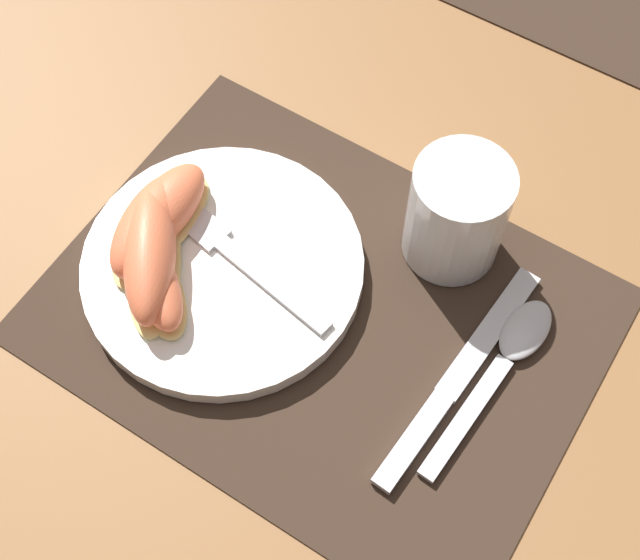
% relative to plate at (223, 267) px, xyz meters
% --- Properties ---
extents(ground_plane, '(3.00, 3.00, 0.00)m').
position_rel_plate_xyz_m(ground_plane, '(0.09, 0.01, -0.01)').
color(ground_plane, olive).
extents(placemat, '(0.43, 0.32, 0.00)m').
position_rel_plate_xyz_m(placemat, '(0.09, 0.01, -0.01)').
color(placemat, '#38281E').
rests_on(placemat, ground_plane).
extents(plate, '(0.23, 0.23, 0.02)m').
position_rel_plate_xyz_m(plate, '(0.00, 0.00, 0.00)').
color(plate, white).
rests_on(plate, placemat).
extents(juice_glass, '(0.08, 0.08, 0.10)m').
position_rel_plate_xyz_m(juice_glass, '(0.15, 0.12, 0.04)').
color(juice_glass, silver).
rests_on(juice_glass, placemat).
extents(knife, '(0.03, 0.22, 0.01)m').
position_rel_plate_xyz_m(knife, '(0.21, 0.02, -0.01)').
color(knife, silver).
rests_on(knife, placemat).
extents(spoon, '(0.04, 0.18, 0.01)m').
position_rel_plate_xyz_m(spoon, '(0.23, 0.06, -0.00)').
color(spoon, silver).
rests_on(spoon, placemat).
extents(fork, '(0.19, 0.05, 0.00)m').
position_rel_plate_xyz_m(fork, '(-0.00, 0.01, 0.01)').
color(fork, silver).
rests_on(fork, plate).
extents(citrus_wedge_0, '(0.05, 0.11, 0.04)m').
position_rel_plate_xyz_m(citrus_wedge_0, '(-0.06, 0.01, 0.02)').
color(citrus_wedge_0, '#F4DB84').
rests_on(citrus_wedge_0, plate).
extents(citrus_wedge_1, '(0.07, 0.11, 0.04)m').
position_rel_plate_xyz_m(citrus_wedge_1, '(-0.06, -0.01, 0.03)').
color(citrus_wedge_1, '#F4DB84').
rests_on(citrus_wedge_1, plate).
extents(citrus_wedge_2, '(0.11, 0.13, 0.05)m').
position_rel_plate_xyz_m(citrus_wedge_2, '(-0.04, -0.03, 0.03)').
color(citrus_wedge_2, '#F4DB84').
rests_on(citrus_wedge_2, plate).
extents(citrus_wedge_3, '(0.11, 0.09, 0.03)m').
position_rel_plate_xyz_m(citrus_wedge_3, '(-0.03, -0.05, 0.02)').
color(citrus_wedge_3, '#F4DB84').
rests_on(citrus_wedge_3, plate).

